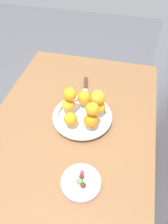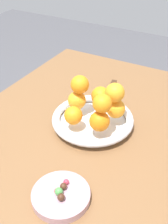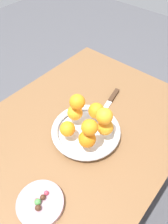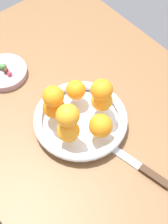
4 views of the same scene
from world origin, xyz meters
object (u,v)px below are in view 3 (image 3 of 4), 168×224
at_px(orange_1, 67,129).
at_px(orange_7, 104,116).
at_px(candy_ball_4, 38,208).
at_px(fruit_bowl, 86,131).
at_px(orange_0, 75,113).
at_px(orange_2, 87,139).
at_px(dining_table, 73,146).
at_px(orange_6, 90,127).
at_px(candy_ball_0, 37,201).
at_px(orange_3, 105,127).
at_px(candy_ball_2, 46,193).
at_px(candy_dish, 40,204).
at_px(knife, 108,103).
at_px(candy_ball_3, 38,202).
at_px(orange_5, 77,102).
at_px(candy_ball_1, 43,197).
at_px(orange_4, 96,111).

distance_m(orange_1, orange_7, 0.15).
bearing_deg(candy_ball_4, fruit_bowl, -165.85).
distance_m(orange_0, orange_2, 0.14).
xyz_separation_m(dining_table, orange_6, (0.01, 0.10, 0.22)).
distance_m(orange_0, candy_ball_0, 0.35).
relative_size(orange_3, candy_ball_2, 4.27).
height_order(candy_dish, orange_6, orange_6).
height_order(dining_table, knife, knife).
distance_m(orange_0, candy_ball_2, 0.32).
bearing_deg(fruit_bowl, orange_7, 113.11).
height_order(candy_dish, knife, candy_dish).
bearing_deg(orange_2, candy_ball_0, 2.64).
distance_m(orange_0, knife, 0.20).
distance_m(candy_ball_3, candy_ball_4, 0.02).
xyz_separation_m(orange_1, knife, (-0.26, 0.00, -0.06)).
distance_m(orange_1, candy_ball_4, 0.29).
xyz_separation_m(orange_5, knife, (-0.18, 0.03, -0.13)).
bearing_deg(dining_table, candy_dish, 22.53).
height_order(orange_5, candy_ball_1, orange_5).
bearing_deg(orange_5, dining_table, 16.61).
bearing_deg(orange_4, orange_3, 60.33).
relative_size(orange_6, candy_ball_1, 3.32).
height_order(orange_2, candy_ball_3, orange_2).
bearing_deg(candy_ball_0, dining_table, -158.99).
height_order(orange_2, candy_ball_2, orange_2).
height_order(orange_2, orange_6, orange_6).
height_order(orange_6, candy_ball_3, orange_6).
distance_m(candy_dish, knife, 0.52).
height_order(orange_0, orange_7, orange_7).
height_order(candy_ball_0, candy_ball_1, candy_ball_1).
bearing_deg(candy_ball_1, orange_3, -179.85).
height_order(orange_0, knife, orange_0).
relative_size(orange_4, orange_7, 1.06).
distance_m(dining_table, orange_5, 0.23).
height_order(orange_2, candy_ball_0, orange_2).
bearing_deg(orange_6, candy_dish, 3.42).
bearing_deg(candy_ball_0, candy_ball_2, 175.00).
bearing_deg(orange_0, candy_dish, 23.32).
relative_size(orange_6, knife, 0.23).
bearing_deg(fruit_bowl, candy_ball_4, 14.15).
bearing_deg(orange_0, orange_5, 121.98).
xyz_separation_m(orange_2, candy_ball_0, (0.26, 0.01, -0.04)).
bearing_deg(candy_ball_1, orange_1, -155.29).
distance_m(orange_7, candy_ball_3, 0.35).
relative_size(orange_7, candy_ball_4, 3.30).
height_order(fruit_bowl, orange_1, orange_1).
distance_m(orange_6, candy_ball_0, 0.28).
relative_size(orange_0, orange_1, 1.05).
height_order(orange_1, candy_ball_3, orange_1).
bearing_deg(orange_5, candy_ball_2, 23.09).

